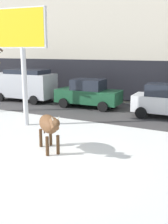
{
  "coord_description": "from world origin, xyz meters",
  "views": [
    {
      "loc": [
        4.6,
        -6.46,
        3.6
      ],
      "look_at": [
        -0.42,
        3.19,
        1.1
      ],
      "focal_mm": 42.46,
      "sensor_mm": 36.0,
      "label": 1
    }
  ],
  "objects_px": {
    "pedestrian_near_billboard": "(122,90)",
    "car_white_hatchback": "(165,101)",
    "billboard": "(22,36)",
    "car_silver_van": "(24,84)",
    "cow_brown": "(49,125)",
    "car_darkgreen_sedan": "(88,94)"
  },
  "relations": [
    {
      "from": "pedestrian_near_billboard",
      "to": "car_white_hatchback",
      "type": "bearing_deg",
      "value": -42.35
    },
    {
      "from": "billboard",
      "to": "car_white_hatchback",
      "type": "xyz_separation_m",
      "value": [
        5.8,
        4.82,
        -3.39
      ]
    },
    {
      "from": "car_silver_van",
      "to": "car_white_hatchback",
      "type": "xyz_separation_m",
      "value": [
        10.18,
        -0.37,
        -0.32
      ]
    },
    {
      "from": "car_silver_van",
      "to": "pedestrian_near_billboard",
      "type": "bearing_deg",
      "value": 24.44
    },
    {
      "from": "cow_brown",
      "to": "pedestrian_near_billboard",
      "type": "relative_size",
      "value": 0.99
    },
    {
      "from": "car_darkgreen_sedan",
      "to": "pedestrian_near_billboard",
      "type": "bearing_deg",
      "value": 65.22
    },
    {
      "from": "billboard",
      "to": "pedestrian_near_billboard",
      "type": "xyz_separation_m",
      "value": [
        2.14,
        8.15,
        -3.43
      ]
    },
    {
      "from": "car_silver_van",
      "to": "car_white_hatchback",
      "type": "height_order",
      "value": "car_silver_van"
    },
    {
      "from": "car_silver_van",
      "to": "car_darkgreen_sedan",
      "type": "height_order",
      "value": "car_silver_van"
    },
    {
      "from": "cow_brown",
      "to": "car_darkgreen_sedan",
      "type": "bearing_deg",
      "value": 106.32
    },
    {
      "from": "car_silver_van",
      "to": "pedestrian_near_billboard",
      "type": "xyz_separation_m",
      "value": [
        6.52,
        2.97,
        -0.36
      ]
    },
    {
      "from": "car_silver_van",
      "to": "car_darkgreen_sedan",
      "type": "relative_size",
      "value": 1.09
    },
    {
      "from": "cow_brown",
      "to": "pedestrian_near_billboard",
      "type": "distance_m",
      "value": 10.6
    },
    {
      "from": "pedestrian_near_billboard",
      "to": "car_darkgreen_sedan",
      "type": "bearing_deg",
      "value": -114.78
    },
    {
      "from": "billboard",
      "to": "car_darkgreen_sedan",
      "type": "bearing_deg",
      "value": 81.16
    },
    {
      "from": "car_white_hatchback",
      "to": "pedestrian_near_billboard",
      "type": "relative_size",
      "value": 2.06
    },
    {
      "from": "cow_brown",
      "to": "car_darkgreen_sedan",
      "type": "height_order",
      "value": "car_darkgreen_sedan"
    },
    {
      "from": "cow_brown",
      "to": "billboard",
      "type": "distance_m",
      "value": 5.12
    },
    {
      "from": "cow_brown",
      "to": "billboard",
      "type": "xyz_separation_m",
      "value": [
        -3.08,
        2.4,
        3.32
      ]
    },
    {
      "from": "billboard",
      "to": "pedestrian_near_billboard",
      "type": "height_order",
      "value": "billboard"
    },
    {
      "from": "billboard",
      "to": "pedestrian_near_billboard",
      "type": "bearing_deg",
      "value": 75.27
    },
    {
      "from": "billboard",
      "to": "car_silver_van",
      "type": "height_order",
      "value": "billboard"
    }
  ]
}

